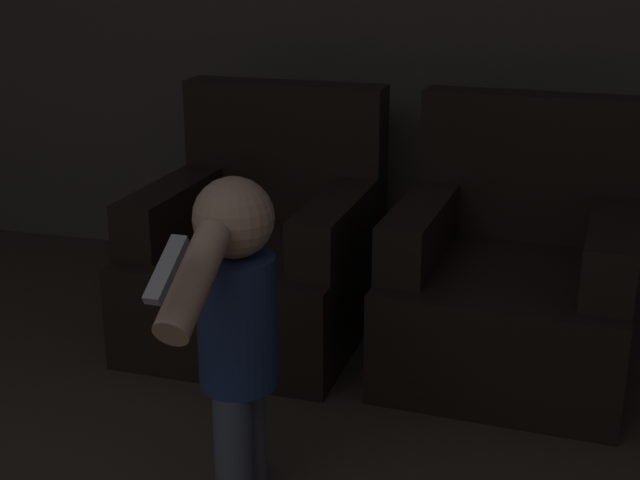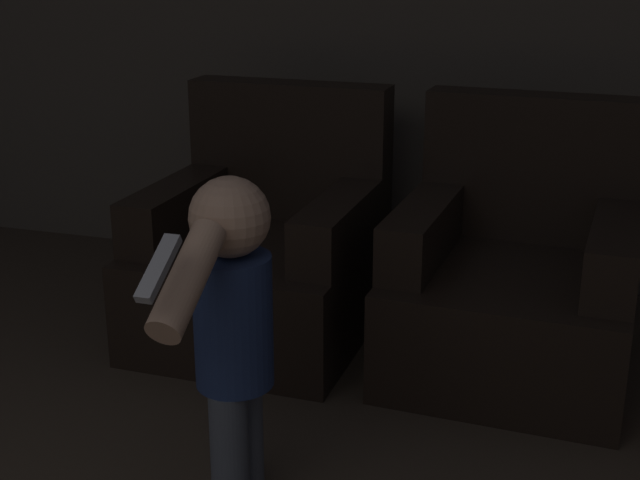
% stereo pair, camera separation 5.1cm
% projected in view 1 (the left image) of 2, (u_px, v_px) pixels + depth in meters
% --- Properties ---
extents(armchair_left, '(0.82, 0.88, 0.92)m').
position_uv_depth(armchair_left, '(261.00, 254.00, 3.40)').
color(armchair_left, black).
rests_on(armchair_left, ground_plane).
extents(armchair_right, '(0.85, 0.91, 0.92)m').
position_uv_depth(armchair_right, '(513.00, 279.00, 3.15)').
color(armchair_right, black).
rests_on(armchair_right, ground_plane).
extents(person_toddler, '(0.20, 0.62, 0.91)m').
position_uv_depth(person_toddler, '(236.00, 323.00, 2.23)').
color(person_toddler, '#474C56').
rests_on(person_toddler, ground_plane).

